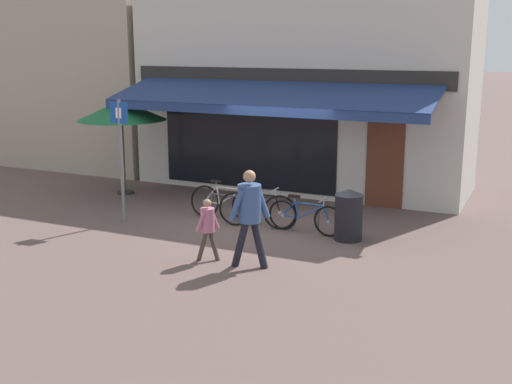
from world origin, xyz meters
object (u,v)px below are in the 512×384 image
object	(u,v)px
bicycle_silver	(225,202)
pedestrian_adult	(249,209)
bicycle_blue	(305,217)
cafe_parasol	(122,110)
litter_bin	(349,215)
pedestrian_child	(208,224)
bicycle_black	(257,209)
parking_sign	(121,149)

from	to	relation	value
bicycle_silver	pedestrian_adult	world-z (taller)	pedestrian_adult
bicycle_blue	cafe_parasol	world-z (taller)	cafe_parasol
bicycle_blue	cafe_parasol	bearing A→B (deg)	169.58
pedestrian_adult	litter_bin	bearing A→B (deg)	-104.06
cafe_parasol	bicycle_silver	bearing A→B (deg)	-17.59
pedestrian_child	bicycle_blue	bearing A→B (deg)	-115.26
bicycle_silver	bicycle_black	distance (m)	0.95
parking_sign	pedestrian_adult	bearing A→B (deg)	-21.07
bicycle_silver	bicycle_blue	bearing A→B (deg)	-8.13
bicycle_black	cafe_parasol	bearing A→B (deg)	154.88
pedestrian_adult	parking_sign	size ratio (longest dim) A/B	0.66
bicycle_silver	pedestrian_adult	distance (m)	3.27
bicycle_blue	cafe_parasol	distance (m)	6.01
pedestrian_child	cafe_parasol	size ratio (longest dim) A/B	0.48
bicycle_silver	litter_bin	xyz separation A→B (m)	(2.95, -0.33, 0.14)
bicycle_silver	cafe_parasol	xyz separation A→B (m)	(-3.55, 1.13, 1.79)
pedestrian_adult	parking_sign	distance (m)	4.07
bicycle_black	bicycle_silver	bearing A→B (deg)	155.28
bicycle_black	pedestrian_child	world-z (taller)	pedestrian_child
bicycle_silver	bicycle_blue	size ratio (longest dim) A/B	1.05
parking_sign	pedestrian_child	bearing A→B (deg)	-26.42
bicycle_silver	pedestrian_child	bearing A→B (deg)	-69.39
pedestrian_adult	cafe_parasol	xyz separation A→B (m)	(-5.39, 3.74, 1.12)
pedestrian_child	parking_sign	xyz separation A→B (m)	(-2.92, 1.45, 0.93)
bicycle_blue	pedestrian_child	bearing A→B (deg)	-109.19
parking_sign	cafe_parasol	size ratio (longest dim) A/B	1.10
cafe_parasol	parking_sign	bearing A→B (deg)	-54.46
bicycle_blue	pedestrian_adult	size ratio (longest dim) A/B	0.96
bicycle_blue	litter_bin	distance (m)	0.96
bicycle_blue	litter_bin	bearing A→B (deg)	-0.18
bicycle_silver	bicycle_black	world-z (taller)	bicycle_black
pedestrian_child	parking_sign	size ratio (longest dim) A/B	0.43
pedestrian_adult	pedestrian_child	world-z (taller)	pedestrian_adult
bicycle_blue	pedestrian_adult	bearing A→B (deg)	-90.19
bicycle_black	parking_sign	bearing A→B (deg)	-170.21
pedestrian_adult	parking_sign	bearing A→B (deg)	-9.27
bicycle_blue	pedestrian_child	xyz separation A→B (m)	(-0.99, -2.35, 0.34)
pedestrian_adult	cafe_parasol	distance (m)	6.66
pedestrian_adult	litter_bin	xyz separation A→B (m)	(1.11, 2.28, -0.53)
bicycle_blue	cafe_parasol	xyz separation A→B (m)	(-5.55, 1.39, 1.82)
litter_bin	cafe_parasol	bearing A→B (deg)	167.36
bicycle_black	pedestrian_adult	size ratio (longest dim) A/B	0.98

